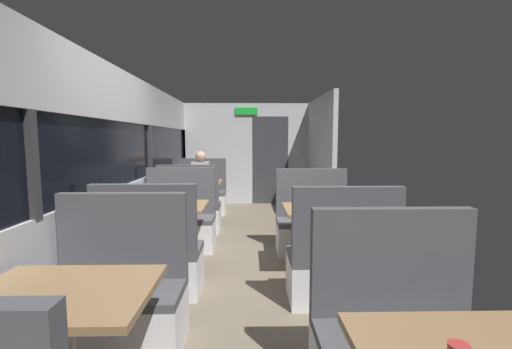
{
  "coord_description": "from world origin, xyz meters",
  "views": [
    {
      "loc": [
        0.05,
        -3.79,
        1.5
      ],
      "look_at": [
        0.18,
        2.56,
        0.84
      ],
      "focal_mm": 24.27,
      "sensor_mm": 36.0,
      "label": 1
    }
  ],
  "objects_px": {
    "bench_rear_aisle_facing_end": "(341,267)",
    "seated_passenger": "(201,187)",
    "bench_mid_window_facing_end": "(151,261)",
    "dining_table_near_window": "(63,309)",
    "dining_table_far_window": "(196,187)",
    "bench_far_window_facing_end": "(190,212)",
    "dining_table_rear_aisle": "(325,217)",
    "bench_rear_aisle_facing_entry": "(313,228)",
    "bench_near_window_facing_entry": "(117,303)",
    "dining_table_mid_window": "(167,214)",
    "bench_far_window_facing_entry": "(202,197)",
    "bench_mid_window_facing_entry": "(180,225)"
  },
  "relations": [
    {
      "from": "bench_mid_window_facing_entry",
      "to": "dining_table_near_window",
      "type": "bearing_deg",
      "value": -90.0
    },
    {
      "from": "bench_far_window_facing_entry",
      "to": "bench_rear_aisle_facing_entry",
      "type": "bearing_deg",
      "value": -53.79
    },
    {
      "from": "bench_near_window_facing_entry",
      "to": "bench_mid_window_facing_end",
      "type": "distance_m",
      "value": 0.85
    },
    {
      "from": "bench_rear_aisle_facing_entry",
      "to": "seated_passenger",
      "type": "relative_size",
      "value": 0.87
    },
    {
      "from": "dining_table_mid_window",
      "to": "bench_far_window_facing_end",
      "type": "relative_size",
      "value": 0.82
    },
    {
      "from": "bench_near_window_facing_entry",
      "to": "bench_mid_window_facing_entry",
      "type": "xyz_separation_m",
      "value": [
        0.0,
        2.24,
        0.0
      ]
    },
    {
      "from": "dining_table_mid_window",
      "to": "bench_mid_window_facing_end",
      "type": "height_order",
      "value": "bench_mid_window_facing_end"
    },
    {
      "from": "bench_near_window_facing_entry",
      "to": "bench_rear_aisle_facing_end",
      "type": "relative_size",
      "value": 1.0
    },
    {
      "from": "dining_table_rear_aisle",
      "to": "bench_far_window_facing_end",
      "type": "bearing_deg",
      "value": 135.72
    },
    {
      "from": "bench_near_window_facing_entry",
      "to": "bench_mid_window_facing_end",
      "type": "bearing_deg",
      "value": 90.0
    },
    {
      "from": "dining_table_near_window",
      "to": "bench_near_window_facing_entry",
      "type": "height_order",
      "value": "bench_near_window_facing_entry"
    },
    {
      "from": "bench_near_window_facing_entry",
      "to": "seated_passenger",
      "type": "distance_m",
      "value": 4.42
    },
    {
      "from": "bench_mid_window_facing_entry",
      "to": "dining_table_far_window",
      "type": "distance_m",
      "value": 1.58
    },
    {
      "from": "dining_table_far_window",
      "to": "bench_rear_aisle_facing_end",
      "type": "bearing_deg",
      "value": -60.35
    },
    {
      "from": "bench_rear_aisle_facing_entry",
      "to": "bench_far_window_facing_end",
      "type": "bearing_deg",
      "value": 149.7
    },
    {
      "from": "bench_mid_window_facing_entry",
      "to": "bench_far_window_facing_entry",
      "type": "bearing_deg",
      "value": 90.0
    },
    {
      "from": "dining_table_rear_aisle",
      "to": "seated_passenger",
      "type": "height_order",
      "value": "seated_passenger"
    },
    {
      "from": "bench_far_window_facing_end",
      "to": "bench_far_window_facing_entry",
      "type": "height_order",
      "value": "same"
    },
    {
      "from": "dining_table_rear_aisle",
      "to": "bench_mid_window_facing_end",
      "type": "bearing_deg",
      "value": -164.41
    },
    {
      "from": "dining_table_near_window",
      "to": "seated_passenger",
      "type": "distance_m",
      "value": 5.12
    },
    {
      "from": "dining_table_near_window",
      "to": "dining_table_far_window",
      "type": "xyz_separation_m",
      "value": [
        0.0,
        4.49,
        0.0
      ]
    },
    {
      "from": "dining_table_far_window",
      "to": "bench_far_window_facing_entry",
      "type": "distance_m",
      "value": 0.77
    },
    {
      "from": "bench_mid_window_facing_end",
      "to": "dining_table_rear_aisle",
      "type": "height_order",
      "value": "bench_mid_window_facing_end"
    },
    {
      "from": "dining_table_mid_window",
      "to": "bench_far_window_facing_end",
      "type": "height_order",
      "value": "bench_far_window_facing_end"
    },
    {
      "from": "bench_mid_window_facing_entry",
      "to": "seated_passenger",
      "type": "relative_size",
      "value": 0.87
    },
    {
      "from": "dining_table_mid_window",
      "to": "bench_far_window_facing_end",
      "type": "bearing_deg",
      "value": 90.0
    },
    {
      "from": "bench_near_window_facing_entry",
      "to": "bench_far_window_facing_entry",
      "type": "xyz_separation_m",
      "value": [
        0.0,
        4.49,
        0.0
      ]
    },
    {
      "from": "dining_table_rear_aisle",
      "to": "bench_rear_aisle_facing_end",
      "type": "xyz_separation_m",
      "value": [
        0.0,
        -0.7,
        -0.31
      ]
    },
    {
      "from": "dining_table_near_window",
      "to": "bench_mid_window_facing_entry",
      "type": "distance_m",
      "value": 2.96
    },
    {
      "from": "dining_table_near_window",
      "to": "dining_table_far_window",
      "type": "bearing_deg",
      "value": 90.0
    },
    {
      "from": "dining_table_mid_window",
      "to": "bench_mid_window_facing_end",
      "type": "distance_m",
      "value": 0.77
    },
    {
      "from": "dining_table_far_window",
      "to": "dining_table_rear_aisle",
      "type": "height_order",
      "value": "same"
    },
    {
      "from": "dining_table_rear_aisle",
      "to": "dining_table_mid_window",
      "type": "bearing_deg",
      "value": 173.62
    },
    {
      "from": "bench_mid_window_facing_end",
      "to": "bench_far_window_facing_entry",
      "type": "height_order",
      "value": "same"
    },
    {
      "from": "dining_table_near_window",
      "to": "bench_far_window_facing_end",
      "type": "height_order",
      "value": "bench_far_window_facing_end"
    },
    {
      "from": "seated_passenger",
      "to": "dining_table_mid_window",
      "type": "bearing_deg",
      "value": -90.0
    },
    {
      "from": "bench_mid_window_facing_end",
      "to": "bench_far_window_facing_entry",
      "type": "relative_size",
      "value": 1.0
    },
    {
      "from": "dining_table_rear_aisle",
      "to": "bench_rear_aisle_facing_entry",
      "type": "xyz_separation_m",
      "value": [
        0.0,
        0.7,
        -0.31
      ]
    },
    {
      "from": "bench_far_window_facing_end",
      "to": "bench_rear_aisle_facing_end",
      "type": "xyz_separation_m",
      "value": [
        1.79,
        -2.44,
        0.0
      ]
    },
    {
      "from": "bench_rear_aisle_facing_entry",
      "to": "seated_passenger",
      "type": "distance_m",
      "value": 2.98
    },
    {
      "from": "dining_table_near_window",
      "to": "bench_mid_window_facing_entry",
      "type": "bearing_deg",
      "value": 90.0
    },
    {
      "from": "bench_near_window_facing_entry",
      "to": "dining_table_mid_window",
      "type": "distance_m",
      "value": 1.58
    },
    {
      "from": "bench_far_window_facing_end",
      "to": "bench_rear_aisle_facing_end",
      "type": "distance_m",
      "value": 3.03
    },
    {
      "from": "dining_table_rear_aisle",
      "to": "seated_passenger",
      "type": "bearing_deg",
      "value": 120.23
    },
    {
      "from": "bench_mid_window_facing_end",
      "to": "bench_rear_aisle_facing_end",
      "type": "distance_m",
      "value": 1.8
    },
    {
      "from": "dining_table_mid_window",
      "to": "dining_table_rear_aisle",
      "type": "height_order",
      "value": "same"
    },
    {
      "from": "bench_rear_aisle_facing_end",
      "to": "seated_passenger",
      "type": "bearing_deg",
      "value": 115.39
    },
    {
      "from": "dining_table_mid_window",
      "to": "dining_table_rear_aisle",
      "type": "relative_size",
      "value": 1.0
    },
    {
      "from": "bench_mid_window_facing_entry",
      "to": "bench_rear_aisle_facing_entry",
      "type": "distance_m",
      "value": 1.8
    },
    {
      "from": "bench_mid_window_facing_end",
      "to": "bench_rear_aisle_facing_end",
      "type": "height_order",
      "value": "same"
    }
  ]
}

